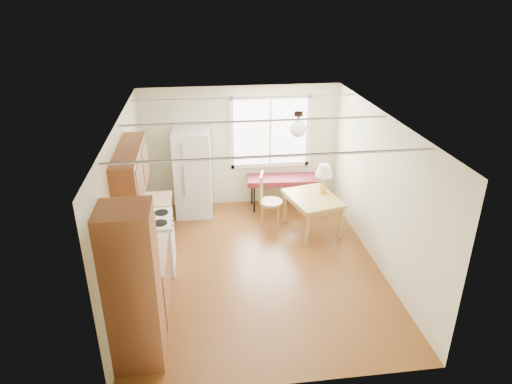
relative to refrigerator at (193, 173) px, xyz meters
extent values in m
cube|color=#552D11|center=(1.00, -2.12, -0.87)|extent=(4.60, 5.60, 0.12)
cube|color=white|center=(1.00, -2.12, 1.63)|extent=(4.60, 5.60, 0.12)
cube|color=beige|center=(1.00, 0.38, 0.38)|extent=(4.60, 0.10, 2.50)
cube|color=beige|center=(1.00, -4.62, 0.38)|extent=(4.60, 0.10, 2.50)
cube|color=beige|center=(-1.00, -2.12, 0.38)|extent=(0.10, 5.60, 2.50)
cube|color=beige|center=(3.00, -2.12, 0.38)|extent=(0.10, 5.60, 2.50)
cube|color=brown|center=(-0.70, -3.97, 0.18)|extent=(0.60, 0.60, 2.10)
cube|color=brown|center=(-0.70, -2.97, -0.44)|extent=(0.60, 1.10, 0.86)
cube|color=tan|center=(-0.69, -2.97, 0.01)|extent=(0.62, 1.14, 0.04)
cube|color=white|center=(-0.67, -1.92, -0.42)|extent=(0.65, 0.76, 0.90)
cube|color=brown|center=(-0.70, -1.17, -0.44)|extent=(0.60, 0.60, 0.86)
cube|color=brown|center=(-0.83, -2.27, 0.98)|extent=(0.33, 1.60, 0.70)
cube|color=white|center=(1.60, 0.37, 0.68)|extent=(1.50, 0.02, 1.35)
cylinder|color=black|center=(1.70, -1.72, 1.59)|extent=(0.14, 0.14, 0.06)
cylinder|color=black|center=(1.70, -1.72, 1.49)|extent=(0.03, 0.03, 0.16)
sphere|color=white|center=(1.70, -1.72, 1.35)|extent=(0.26, 0.26, 0.26)
cube|color=white|center=(0.00, 0.00, 0.00)|extent=(0.75, 0.75, 1.74)
cube|color=gray|center=(0.00, -0.36, 0.41)|extent=(0.72, 0.02, 0.02)
cube|color=gray|center=(-0.18, -0.37, 0.17)|extent=(0.03, 0.03, 1.05)
cube|color=maroon|center=(1.81, 0.05, -0.26)|extent=(1.47, 0.63, 0.11)
cylinder|color=black|center=(1.21, -0.15, -0.60)|extent=(0.04, 0.04, 0.55)
cylinder|color=black|center=(2.41, -0.15, -0.60)|extent=(0.04, 0.04, 0.55)
cylinder|color=black|center=(1.21, 0.25, -0.60)|extent=(0.04, 0.04, 0.55)
cylinder|color=black|center=(2.41, 0.25, -0.60)|extent=(0.04, 0.04, 0.55)
cube|color=#A98341|center=(2.20, -1.02, -0.21)|extent=(1.06, 1.26, 0.06)
cube|color=#A98341|center=(2.20, -1.02, -0.29)|extent=(0.94, 1.14, 0.10)
cylinder|color=#A98341|center=(1.98, -1.56, -0.56)|extent=(0.07, 0.07, 0.63)
cylinder|color=#A98341|center=(2.65, -1.40, -0.56)|extent=(0.07, 0.07, 0.63)
cylinder|color=#A98341|center=(1.76, -0.63, -0.56)|extent=(0.07, 0.07, 0.63)
cylinder|color=#A98341|center=(2.42, -0.47, -0.56)|extent=(0.07, 0.07, 0.63)
cylinder|color=#A98341|center=(1.46, -0.68, -0.41)|extent=(0.45, 0.45, 0.05)
cylinder|color=#A98341|center=(1.27, -0.79, -0.64)|extent=(0.04, 0.04, 0.46)
cylinder|color=#A98341|center=(1.57, -0.87, -0.64)|extent=(0.04, 0.04, 0.46)
cylinder|color=#A98341|center=(1.36, -0.49, -0.64)|extent=(0.04, 0.04, 0.46)
cylinder|color=#A98341|center=(1.65, -0.57, -0.64)|extent=(0.04, 0.04, 0.46)
cylinder|color=gold|center=(2.43, -0.86, -0.12)|extent=(0.15, 0.15, 0.13)
cylinder|color=gold|center=(2.43, -0.86, 0.06)|extent=(0.03, 0.03, 0.22)
cone|color=white|center=(2.43, -0.86, 0.28)|extent=(0.33, 0.33, 0.22)
cube|color=black|center=(-0.72, -3.19, 0.07)|extent=(0.25, 0.27, 0.08)
cube|color=black|center=(-0.72, -3.29, 0.26)|extent=(0.20, 0.12, 0.29)
cylinder|color=black|center=(-0.72, -3.14, 0.17)|extent=(0.14, 0.14, 0.12)
cylinder|color=red|center=(-0.77, -2.93, 0.12)|extent=(0.13, 0.13, 0.19)
sphere|color=red|center=(-0.77, -2.93, 0.25)|extent=(0.07, 0.07, 0.07)
camera|label=1|loc=(0.16, -8.48, 3.40)|focal=32.00mm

